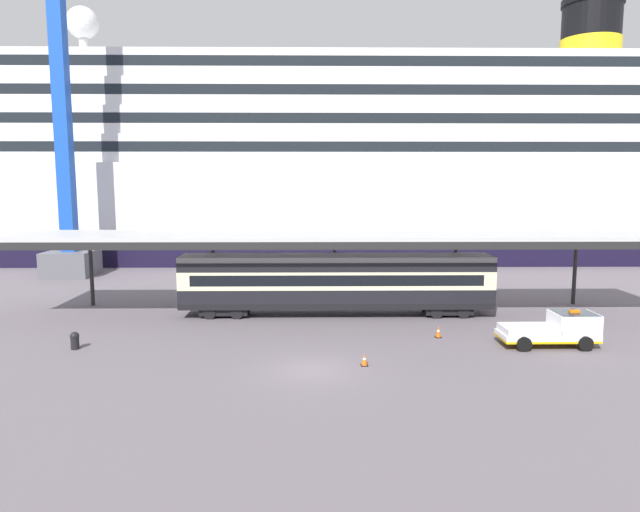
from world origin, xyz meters
TOP-DOWN VIEW (x-y plane):
  - ground_plane at (0.00, 0.00)m, footprint 400.00×400.00m
  - cruise_ship at (19.53, 44.37)m, footprint 167.61×22.93m
  - platform_canopy at (1.65, 11.74)m, footprint 44.50×6.35m
  - train_carriage at (1.65, 11.34)m, footprint 20.92×2.81m
  - service_truck at (13.50, 3.87)m, footprint 5.22×2.29m
  - traffic_cone_near at (7.36, 5.62)m, footprint 0.36×0.36m
  - traffic_cone_mid at (2.59, 0.62)m, footprint 0.36×0.36m
  - dockside_crane at (-23.04, 27.87)m, footprint 11.04×4.40m
  - quay_bollard at (-12.85, 3.58)m, footprint 0.48×0.48m

SIDE VIEW (x-z plane):
  - ground_plane at x=0.00m, z-range 0.00..0.00m
  - traffic_cone_mid at x=2.59m, z-range -0.01..0.60m
  - traffic_cone_near at x=7.36m, z-range -0.01..0.69m
  - quay_bollard at x=-12.85m, z-range 0.04..1.00m
  - service_truck at x=13.50m, z-range -0.02..2.00m
  - train_carriage at x=1.65m, z-range 0.25..4.36m
  - platform_canopy at x=1.65m, z-range 2.55..8.08m
  - cruise_ship at x=19.53m, z-range -4.75..26.13m
  - dockside_crane at x=-23.04m, z-range -10.84..48.99m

